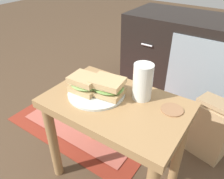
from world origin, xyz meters
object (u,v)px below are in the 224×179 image
object	(u,v)px
plate	(96,93)
sandwich_back	(108,87)
tv_cabinet	(193,58)
sandwich_front	(85,83)
beer_glass	(143,83)
coaster	(172,110)
paper_bag	(211,128)

from	to	relation	value
plate	sandwich_back	bearing A→B (deg)	18.05
tv_cabinet	sandwich_front	xyz separation A→B (m)	(-0.18, -0.96, 0.21)
tv_cabinet	sandwich_back	world-z (taller)	tv_cabinet
beer_glass	coaster	bearing A→B (deg)	-3.44
tv_cabinet	sandwich_back	size ratio (longest dim) A/B	6.57
sandwich_front	beer_glass	bearing A→B (deg)	25.06
tv_cabinet	paper_bag	size ratio (longest dim) A/B	2.79
sandwich_back	coaster	bearing A→B (deg)	13.50
tv_cabinet	plate	world-z (taller)	tv_cabinet
sandwich_front	paper_bag	size ratio (longest dim) A/B	0.37
beer_glass	tv_cabinet	bearing A→B (deg)	92.05
sandwich_back	paper_bag	bearing A→B (deg)	47.66
tv_cabinet	plate	bearing A→B (deg)	-97.96
coaster	tv_cabinet	bearing A→B (deg)	100.61
tv_cabinet	sandwich_front	distance (m)	1.00
tv_cabinet	paper_bag	xyz separation A→B (m)	(0.29, -0.53, -0.12)
beer_glass	paper_bag	xyz separation A→B (m)	(0.25, 0.34, -0.36)
sandwich_front	sandwich_back	distance (m)	0.10
plate	paper_bag	xyz separation A→B (m)	(0.42, 0.42, -0.30)
sandwich_back	beer_glass	size ratio (longest dim) A/B	0.99
tv_cabinet	coaster	distance (m)	0.91
plate	sandwich_front	xyz separation A→B (m)	(-0.05, -0.02, 0.04)
plate	coaster	size ratio (longest dim) A/B	2.84
paper_bag	coaster	bearing A→B (deg)	-109.31
beer_glass	paper_bag	distance (m)	0.56
coaster	paper_bag	bearing A→B (deg)	70.69
sandwich_front	sandwich_back	xyz separation A→B (m)	(0.09, 0.03, 0.00)
sandwich_front	paper_bag	xyz separation A→B (m)	(0.46, 0.44, -0.34)
sandwich_front	paper_bag	distance (m)	0.72
beer_glass	sandwich_back	bearing A→B (deg)	-149.91
tv_cabinet	coaster	world-z (taller)	tv_cabinet
paper_bag	tv_cabinet	bearing A→B (deg)	118.55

